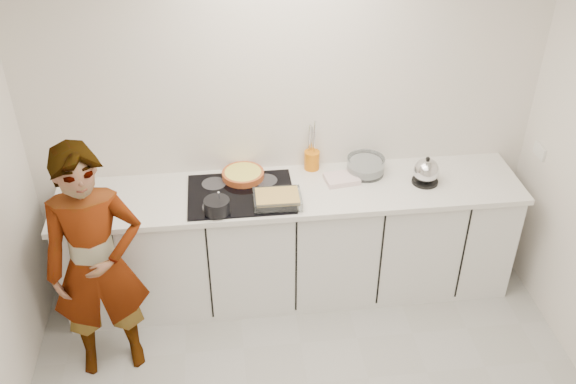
{
  "coord_description": "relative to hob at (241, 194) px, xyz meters",
  "views": [
    {
      "loc": [
        -0.45,
        -2.38,
        3.38
      ],
      "look_at": [
        -0.05,
        1.05,
        1.05
      ],
      "focal_mm": 40.0,
      "sensor_mm": 36.0,
      "label": 1
    }
  ],
  "objects": [
    {
      "name": "hob",
      "position": [
        0.0,
        0.0,
        0.0
      ],
      "size": [
        0.72,
        0.54,
        0.01
      ],
      "primitive_type": "cube",
      "color": "black",
      "rests_on": "countertop"
    },
    {
      "name": "mixing_bowl",
      "position": [
        0.9,
        0.17,
        0.05
      ],
      "size": [
        0.35,
        0.35,
        0.12
      ],
      "color": "silver",
      "rests_on": "countertop"
    },
    {
      "name": "cook",
      "position": [
        -0.91,
        -0.54,
        -0.09
      ],
      "size": [
        0.66,
        0.49,
        1.65
      ],
      "primitive_type": "imported",
      "rotation": [
        0.0,
        0.0,
        0.16
      ],
      "color": "white",
      "rests_on": "floor"
    },
    {
      "name": "saucepan",
      "position": [
        -0.16,
        -0.2,
        0.05
      ],
      "size": [
        0.22,
        0.22,
        0.16
      ],
      "color": "black",
      "rests_on": "hob"
    },
    {
      "name": "wall_back",
      "position": [
        0.35,
        0.34,
        0.38
      ],
      "size": [
        3.6,
        0.0,
        2.6
      ],
      "primitive_type": "cube",
      "color": "white",
      "rests_on": "ground"
    },
    {
      "name": "countertop",
      "position": [
        0.35,
        0.02,
        -0.03
      ],
      "size": [
        3.24,
        0.64,
        0.04
      ],
      "primitive_type": "cube",
      "color": "white",
      "rests_on": "base_cabinets"
    },
    {
      "name": "base_cabinets",
      "position": [
        0.35,
        0.02,
        -0.48
      ],
      "size": [
        3.2,
        0.58,
        0.87
      ],
      "primitive_type": "cube",
      "color": "white",
      "rests_on": "floor"
    },
    {
      "name": "baking_dish",
      "position": [
        0.24,
        -0.14,
        0.04
      ],
      "size": [
        0.32,
        0.24,
        0.06
      ],
      "color": "silver",
      "rests_on": "hob"
    },
    {
      "name": "kettle",
      "position": [
        1.29,
        0.0,
        0.08
      ],
      "size": [
        0.23,
        0.23,
        0.21
      ],
      "color": "black",
      "rests_on": "countertop"
    },
    {
      "name": "tea_towel",
      "position": [
        0.72,
        0.09,
        0.01
      ],
      "size": [
        0.25,
        0.2,
        0.04
      ],
      "primitive_type": "cube",
      "rotation": [
        0.0,
        0.0,
        0.13
      ],
      "color": "white",
      "rests_on": "countertop"
    },
    {
      "name": "tart_dish",
      "position": [
        0.03,
        0.2,
        0.03
      ],
      "size": [
        0.32,
        0.32,
        0.05
      ],
      "color": "#B75124",
      "rests_on": "hob"
    },
    {
      "name": "ceiling",
      "position": [
        0.35,
        -1.26,
        1.68
      ],
      "size": [
        3.6,
        3.2,
        0.0
      ],
      "primitive_type": "cube",
      "color": "white",
      "rests_on": "wall_back"
    },
    {
      "name": "utensil_crock",
      "position": [
        0.53,
        0.28,
        0.06
      ],
      "size": [
        0.14,
        0.14,
        0.14
      ],
      "primitive_type": "cylinder",
      "rotation": [
        0.0,
        0.0,
        -0.29
      ],
      "color": "orange",
      "rests_on": "countertop"
    }
  ]
}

